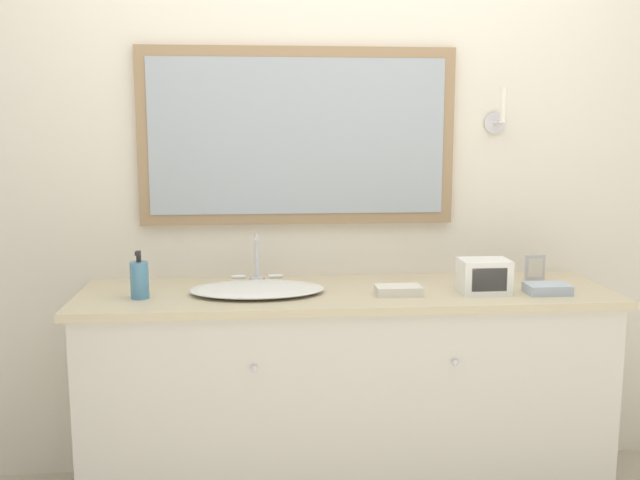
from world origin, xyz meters
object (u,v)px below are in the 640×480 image
(soap_bottle, at_px, (139,279))
(sink_basin, at_px, (257,288))
(picture_frame, at_px, (535,268))
(appliance_box, at_px, (484,276))

(soap_bottle, bearing_deg, sink_basin, 5.81)
(picture_frame, bearing_deg, sink_basin, -173.30)
(soap_bottle, xyz_separation_m, appliance_box, (1.30, -0.02, -0.01))
(appliance_box, bearing_deg, picture_frame, 35.95)
(sink_basin, distance_m, picture_frame, 1.16)
(sink_basin, xyz_separation_m, appliance_box, (0.87, -0.07, 0.05))
(soap_bottle, relative_size, picture_frame, 1.68)
(picture_frame, bearing_deg, appliance_box, -144.05)
(sink_basin, height_order, picture_frame, sink_basin)
(soap_bottle, relative_size, appliance_box, 0.96)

